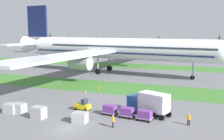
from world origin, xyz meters
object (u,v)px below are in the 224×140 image
object	(u,v)px
airliner	(110,48)
ground_crew_marshaller	(113,121)
uld_container_3	(39,112)
cargo_dolly_lead	(110,109)
cargo_dolly_second	(127,112)
uld_container_1	(19,108)
taxiway_marker_0	(85,91)
cargo_dolly_third	(145,115)
catering_truck	(149,102)
taxiway_marker_1	(98,87)
uld_container_0	(11,108)
ground_crew_loader	(189,119)
uld_container_2	(80,117)
baggage_tug	(83,106)

from	to	relation	value
airliner	ground_crew_marshaller	distance (m)	46.73
airliner	uld_container_3	distance (m)	44.20
cargo_dolly_lead	cargo_dolly_second	bearing A→B (deg)	-90.00
uld_container_1	taxiway_marker_0	distance (m)	16.91
cargo_dolly_third	taxiway_marker_0	distance (m)	20.70
cargo_dolly_lead	catering_truck	xyz separation A→B (m)	(5.66, 2.24, 1.03)
cargo_dolly_second	taxiway_marker_1	xyz separation A→B (m)	(-12.07, 17.15, -0.66)
uld_container_0	ground_crew_loader	bearing A→B (deg)	8.45
airliner	catering_truck	distance (m)	41.57
uld_container_0	taxiway_marker_0	xyz separation A→B (m)	(4.85, 16.95, -0.47)
uld_container_2	uld_container_3	xyz separation A→B (m)	(-6.70, -0.41, 0.13)
taxiway_marker_1	baggage_tug	bearing A→B (deg)	-75.35
airliner	baggage_tug	bearing A→B (deg)	20.76
uld_container_1	uld_container_0	bearing A→B (deg)	-160.23
cargo_dolly_second	uld_container_1	distance (m)	17.20
catering_truck	uld_container_2	distance (m)	11.02
uld_container_2	uld_container_3	distance (m)	6.72
catering_truck	uld_container_0	size ratio (longest dim) A/B	3.66
airliner	uld_container_1	world-z (taller)	airliner
cargo_dolly_third	taxiway_marker_0	size ratio (longest dim) A/B	3.95
catering_truck	cargo_dolly_third	bearing A→B (deg)	-156.37
cargo_dolly_second	airliner	bearing A→B (deg)	31.68
catering_truck	ground_crew_loader	size ratio (longest dim) A/B	4.20
cargo_dolly_second	uld_container_1	world-z (taller)	uld_container_1
airliner	cargo_dolly_second	distance (m)	42.78
uld_container_0	uld_container_1	bearing A→B (deg)	19.77
ground_crew_marshaller	catering_truck	bearing A→B (deg)	-34.44
uld_container_0	catering_truck	bearing A→B (deg)	18.24
baggage_tug	uld_container_0	size ratio (longest dim) A/B	1.37
airliner	taxiway_marker_1	distance (m)	23.22
catering_truck	ground_crew_loader	xyz separation A→B (m)	(6.25, -2.83, -1.01)
taxiway_marker_1	airliner	bearing A→B (deg)	103.83
catering_truck	uld_container_0	world-z (taller)	catering_truck
cargo_dolly_third	catering_truck	distance (m)	3.16
airliner	uld_container_1	bearing A→B (deg)	7.34
ground_crew_marshaller	uld_container_3	bearing A→B (deg)	81.93
cargo_dolly_third	catering_truck	bearing A→B (deg)	9.11
baggage_tug	catering_truck	bearing A→B (deg)	-74.09
cargo_dolly_lead	uld_container_0	distance (m)	15.81
uld_container_2	taxiway_marker_1	size ratio (longest dim) A/B	3.81
baggage_tug	cargo_dolly_second	world-z (taller)	baggage_tug
airliner	baggage_tug	xyz separation A→B (m)	(9.48, -37.50, -6.82)
cargo_dolly_second	catering_truck	size ratio (longest dim) A/B	0.33
cargo_dolly_third	uld_container_0	xyz separation A→B (m)	(-20.87, -3.86, -0.15)
cargo_dolly_third	ground_crew_marshaller	size ratio (longest dim) A/B	1.37
airliner	cargo_dolly_third	xyz separation A→B (m)	(20.21, -38.91, -6.71)
uld_container_2	taxiway_marker_1	world-z (taller)	uld_container_2
uld_container_3	taxiway_marker_0	size ratio (longest dim) A/B	3.32
taxiway_marker_1	catering_truck	bearing A→B (deg)	-44.37
cargo_dolly_third	uld_container_0	size ratio (longest dim) A/B	1.19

